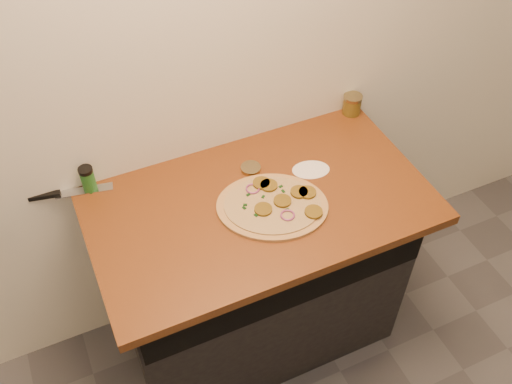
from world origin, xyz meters
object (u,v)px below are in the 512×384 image
salsa_jar (352,104)px  spice_shaker (88,179)px  chefs_knife (63,193)px  pizza (273,205)px

salsa_jar → spice_shaker: size_ratio=0.82×
chefs_knife → spice_shaker: 0.11m
salsa_jar → spice_shaker: bearing=179.7°
pizza → chefs_knife: pizza is taller
spice_shaker → pizza: bearing=-31.8°
pizza → salsa_jar: size_ratio=6.01×
chefs_knife → spice_shaker: (0.09, -0.01, 0.05)m
chefs_knife → spice_shaker: bearing=-8.6°
pizza → chefs_knife: bearing=151.1°
salsa_jar → chefs_knife: bearing=179.1°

